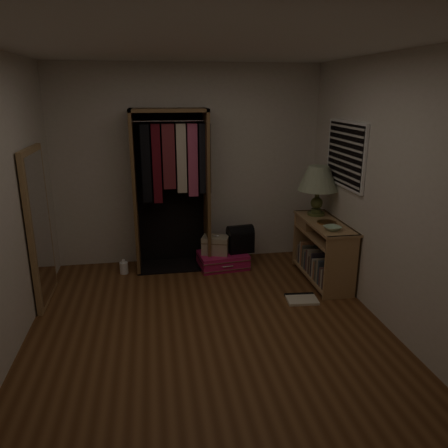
{
  "coord_description": "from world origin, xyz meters",
  "views": [
    {
      "loc": [
        -0.49,
        -3.73,
        2.25
      ],
      "look_at": [
        0.3,
        0.95,
        0.8
      ],
      "focal_mm": 35.0,
      "sensor_mm": 36.0,
      "label": 1
    }
  ],
  "objects": [
    {
      "name": "ground",
      "position": [
        0.0,
        0.0,
        0.0
      ],
      "size": [
        4.0,
        4.0,
        0.0
      ],
      "primitive_type": "plane",
      "color": "brown",
      "rests_on": "ground"
    },
    {
      "name": "room_walls",
      "position": [
        0.08,
        0.04,
        1.5
      ],
      "size": [
        3.52,
        4.02,
        2.6
      ],
      "color": "beige",
      "rests_on": "ground"
    },
    {
      "name": "console_bookshelf",
      "position": [
        1.54,
        1.05,
        0.39
      ],
      "size": [
        0.42,
        1.12,
        0.75
      ],
      "color": "#A77D50",
      "rests_on": "ground"
    },
    {
      "name": "open_wardrobe",
      "position": [
        -0.22,
        1.77,
        1.21
      ],
      "size": [
        0.98,
        0.5,
        2.05
      ],
      "color": "brown",
      "rests_on": "ground"
    },
    {
      "name": "floor_mirror",
      "position": [
        -1.7,
        1.0,
        0.85
      ],
      "size": [
        0.06,
        0.8,
        1.7
      ],
      "color": "#A37D4F",
      "rests_on": "ground"
    },
    {
      "name": "pink_suitcase",
      "position": [
        0.39,
        1.6,
        0.1
      ],
      "size": [
        0.69,
        0.54,
        0.2
      ],
      "rotation": [
        0.0,
        0.0,
        0.12
      ],
      "color": "#C31756",
      "rests_on": "ground"
    },
    {
      "name": "train_case",
      "position": [
        0.3,
        1.61,
        0.31
      ],
      "size": [
        0.4,
        0.34,
        0.25
      ],
      "rotation": [
        0.0,
        0.0,
        -0.32
      ],
      "color": "tan",
      "rests_on": "pink_suitcase"
    },
    {
      "name": "black_bag",
      "position": [
        0.63,
        1.63,
        0.38
      ],
      "size": [
        0.36,
        0.26,
        0.36
      ],
      "rotation": [
        0.0,
        0.0,
        0.12
      ],
      "color": "black",
      "rests_on": "pink_suitcase"
    },
    {
      "name": "table_lamp",
      "position": [
        1.54,
        1.31,
        1.2
      ],
      "size": [
        0.62,
        0.62,
        0.62
      ],
      "rotation": [
        0.0,
        0.0,
        0.28
      ],
      "color": "#465127",
      "rests_on": "console_bookshelf"
    },
    {
      "name": "brass_tray",
      "position": [
        1.54,
        0.96,
        0.76
      ],
      "size": [
        0.23,
        0.23,
        0.01
      ],
      "rotation": [
        0.0,
        0.0,
        -0.02
      ],
      "color": "#A77540",
      "rests_on": "console_bookshelf"
    },
    {
      "name": "ceramic_bowl",
      "position": [
        1.49,
        0.68,
        0.77
      ],
      "size": [
        0.22,
        0.22,
        0.05
      ],
      "primitive_type": "imported",
      "rotation": [
        0.0,
        0.0,
        0.19
      ],
      "color": "#ADCEAB",
      "rests_on": "console_bookshelf"
    },
    {
      "name": "white_jug",
      "position": [
        -0.89,
        1.6,
        0.08
      ],
      "size": [
        0.13,
        0.13,
        0.19
      ],
      "rotation": [
        0.0,
        0.0,
        -0.33
      ],
      "color": "white",
      "rests_on": "ground"
    },
    {
      "name": "floor_book",
      "position": [
        1.11,
        0.51,
        0.01
      ],
      "size": [
        0.36,
        0.3,
        0.03
      ],
      "rotation": [
        0.0,
        0.0,
        -0.08
      ],
      "color": "#EBE1C6",
      "rests_on": "ground"
    }
  ]
}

